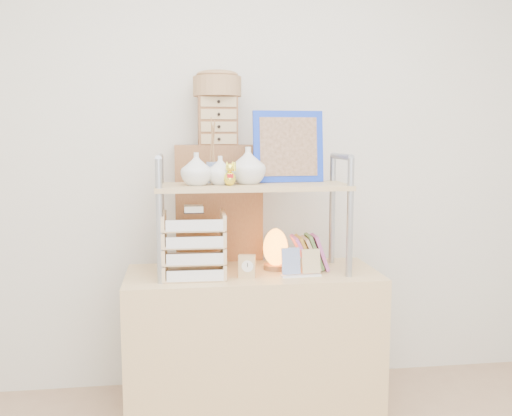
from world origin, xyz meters
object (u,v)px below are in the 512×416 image
(salt_lamp, at_px, (275,249))
(letter_tray, at_px, (194,249))
(cabinet, at_px, (219,270))
(desk, at_px, (253,347))

(salt_lamp, bearing_deg, letter_tray, -166.52)
(letter_tray, xyz_separation_m, salt_lamp, (0.40, 0.09, -0.03))
(cabinet, relative_size, salt_lamp, 6.68)
(cabinet, bearing_deg, salt_lamp, -52.26)
(cabinet, height_order, salt_lamp, cabinet)
(salt_lamp, bearing_deg, desk, -161.30)
(desk, height_order, letter_tray, letter_tray)
(desk, distance_m, cabinet, 0.50)
(desk, distance_m, salt_lamp, 0.49)
(cabinet, xyz_separation_m, salt_lamp, (0.25, -0.33, 0.18))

